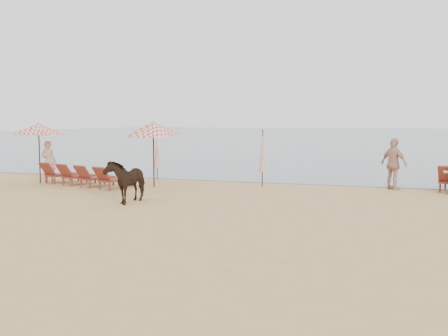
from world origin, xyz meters
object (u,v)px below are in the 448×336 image
object	(u,v)px
cow	(127,181)
beachgoer_right_b	(394,164)
lounger_cluster_left	(84,175)
beachgoer_left	(48,162)
umbrella_open_left_b	(153,128)
umbrella_closed_right	(262,151)
umbrella_closed_left	(157,150)
umbrella_open_left_a	(39,129)

from	to	relation	value
cow	beachgoer_right_b	distance (m)	10.08
lounger_cluster_left	beachgoer_right_b	world-z (taller)	beachgoer_right_b
beachgoer_left	beachgoer_right_b	xyz separation A→B (m)	(14.01, 2.08, 0.10)
umbrella_open_left_b	umbrella_closed_right	distance (m)	4.44
umbrella_open_left_b	umbrella_closed_left	size ratio (longest dim) A/B	1.27
umbrella_closed_right	umbrella_open_left_b	bearing A→B (deg)	-159.62
umbrella_closed_right	beachgoer_left	distance (m)	9.14
umbrella_open_left_a	umbrella_open_left_b	distance (m)	5.09
umbrella_open_left_a	beachgoer_right_b	distance (m)	14.42
umbrella_open_left_a	umbrella_closed_right	distance (m)	9.38
lounger_cluster_left	umbrella_open_left_b	bearing A→B (deg)	27.75
umbrella_closed_left	umbrella_closed_right	xyz separation A→B (m)	(5.07, -0.92, 0.10)
umbrella_closed_right	beachgoer_right_b	distance (m)	5.06
lounger_cluster_left	umbrella_closed_left	size ratio (longest dim) A/B	1.97
beachgoer_right_b	umbrella_closed_left	bearing A→B (deg)	39.15
umbrella_open_left_b	umbrella_closed_left	world-z (taller)	umbrella_open_left_b
umbrella_closed_left	beachgoer_left	world-z (taller)	umbrella_closed_left
lounger_cluster_left	umbrella_open_left_b	distance (m)	3.47
umbrella_closed_left	umbrella_closed_right	size ratio (longest dim) A/B	0.93
lounger_cluster_left	umbrella_closed_right	distance (m)	7.28
umbrella_open_left_b	umbrella_closed_left	distance (m)	2.83
umbrella_open_left_a	beachgoer_left	world-z (taller)	umbrella_open_left_a
umbrella_open_left_b	umbrella_closed_right	size ratio (longest dim) A/B	1.18
umbrella_closed_right	beachgoer_right_b	size ratio (longest dim) A/B	1.15
umbrella_closed_left	beachgoer_right_b	size ratio (longest dim) A/B	1.07
umbrella_open_left_a	umbrella_open_left_b	world-z (taller)	umbrella_open_left_b
umbrella_closed_left	beachgoer_left	size ratio (longest dim) A/B	1.19
cow	beachgoer_left	size ratio (longest dim) A/B	0.94
umbrella_closed_left	umbrella_open_left_a	bearing A→B (deg)	-145.19
umbrella_closed_left	beachgoer_right_b	xyz separation A→B (m)	(10.08, -0.37, -0.31)
umbrella_closed_right	cow	distance (m)	6.14
umbrella_open_left_a	umbrella_closed_right	world-z (taller)	umbrella_open_left_a
umbrella_open_left_a	beachgoer_right_b	world-z (taller)	umbrella_open_left_a
lounger_cluster_left	beachgoer_left	distance (m)	2.21
cow	beachgoer_right_b	xyz separation A→B (m)	(8.32, 5.68, 0.29)
umbrella_open_left_a	umbrella_open_left_b	xyz separation A→B (m)	(5.07, 0.40, 0.05)
umbrella_closed_right	lounger_cluster_left	bearing A→B (deg)	-163.21
umbrella_open_left_b	beachgoer_left	xyz separation A→B (m)	(-4.93, -0.01, -1.45)
umbrella_open_left_b	beachgoer_right_b	world-z (taller)	umbrella_open_left_b
lounger_cluster_left	beachgoer_right_b	xyz separation A→B (m)	(11.92, 2.64, 0.57)
umbrella_open_left_a	umbrella_closed_right	xyz separation A→B (m)	(9.14, 1.91, -0.88)
beachgoer_left	umbrella_open_left_a	bearing A→B (deg)	60.17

